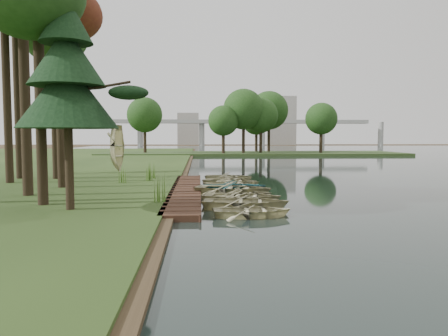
{
  "coord_description": "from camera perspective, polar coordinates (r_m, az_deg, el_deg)",
  "views": [
    {
      "loc": [
        -0.87,
        -23.46,
        3.12
      ],
      "look_at": [
        0.45,
        -0.25,
        1.43
      ],
      "focal_mm": 35.0,
      "sensor_mm": 36.0,
      "label": 1
    }
  ],
  "objects": [
    {
      "name": "rowboat_1",
      "position": [
        18.42,
        2.86,
        -4.25
      ],
      "size": [
        3.96,
        3.05,
        0.76
      ],
      "primitive_type": "imported",
      "rotation": [
        0.0,
        0.0,
        1.45
      ],
      "color": "#C2BC8D",
      "rests_on": "water"
    },
    {
      "name": "building_a",
      "position": [
        166.45,
        7.47,
        6.13
      ],
      "size": [
        10.0,
        8.0,
        18.0
      ],
      "primitive_type": "cube",
      "color": "#A5A5A0",
      "rests_on": "ground"
    },
    {
      "name": "tree_2",
      "position": [
        26.56,
        -20.92,
        18.23
      ],
      "size": [
        3.84,
        3.84,
        11.21
      ],
      "color": "black",
      "rests_on": "bank"
    },
    {
      "name": "rowboat_4",
      "position": [
        22.74,
        1.23,
        -2.55
      ],
      "size": [
        4.66,
        3.88,
        0.83
      ],
      "primitive_type": "imported",
      "rotation": [
        0.0,
        0.0,
        1.29
      ],
      "color": "#C2BC8D",
      "rests_on": "water"
    },
    {
      "name": "reeds_1",
      "position": [
        27.31,
        -13.21,
        -0.92
      ],
      "size": [
        0.6,
        0.6,
        0.92
      ],
      "primitive_type": "cone",
      "color": "#3F661E",
      "rests_on": "bank"
    },
    {
      "name": "rowboat_2",
      "position": [
        20.09,
        2.34,
        -3.56
      ],
      "size": [
        4.09,
        3.29,
        0.75
      ],
      "primitive_type": "imported",
      "rotation": [
        0.0,
        0.0,
        1.36
      ],
      "color": "#C2BC8D",
      "rests_on": "water"
    },
    {
      "name": "boardwalk",
      "position": [
        23.66,
        -5.0,
        -3.08
      ],
      "size": [
        1.6,
        16.0,
        0.3
      ],
      "primitive_type": "cube",
      "color": "#372115",
      "rests_on": "ground"
    },
    {
      "name": "bridge",
      "position": [
        144.12,
        1.99,
        5.71
      ],
      "size": [
        95.9,
        4.0,
        8.6
      ],
      "color": "#A5A5A0",
      "rests_on": "ground"
    },
    {
      "name": "reeds_3",
      "position": [
        28.19,
        -9.75,
        -0.73
      ],
      "size": [
        0.6,
        0.6,
        0.9
      ],
      "primitive_type": "cone",
      "color": "#3F661E",
      "rests_on": "bank"
    },
    {
      "name": "rowboat_8",
      "position": [
        28.88,
        0.78,
        -1.31
      ],
      "size": [
        3.57,
        2.9,
        0.65
      ],
      "primitive_type": "imported",
      "rotation": [
        0.0,
        0.0,
        1.8
      ],
      "color": "#C2BC8D",
      "rests_on": "water"
    },
    {
      "name": "far_trees",
      "position": [
        73.74,
        1.06,
        6.71
      ],
      "size": [
        45.6,
        5.6,
        8.8
      ],
      "color": "black",
      "rests_on": "peninsula"
    },
    {
      "name": "rowboat_0",
      "position": [
        16.71,
        3.67,
        -5.36
      ],
      "size": [
        3.0,
        2.14,
        0.62
      ],
      "primitive_type": "imported",
      "rotation": [
        0.0,
        0.0,
        1.57
      ],
      "color": "#C2BC8D",
      "rests_on": "water"
    },
    {
      "name": "stored_rowboat",
      "position": [
        35.27,
        -13.61,
        0.07
      ],
      "size": [
        4.27,
        3.53,
        0.77
      ],
      "primitive_type": "imported",
      "rotation": [
        3.14,
        0.0,
        1.31
      ],
      "color": "#C2BC8D",
      "rests_on": "bank"
    },
    {
      "name": "tree_4",
      "position": [
        31.74,
        -21.5,
        15.25
      ],
      "size": [
        3.74,
        3.74,
        10.85
      ],
      "color": "black",
      "rests_on": "bank"
    },
    {
      "name": "building_b",
      "position": [
        168.53,
        -4.69,
        5.1
      ],
      "size": [
        8.0,
        8.0,
        12.0
      ],
      "primitive_type": "cube",
      "color": "#A5A5A0",
      "rests_on": "ground"
    },
    {
      "name": "reeds_0",
      "position": [
        19.11,
        -8.43,
        -2.68
      ],
      "size": [
        0.6,
        0.6,
        1.13
      ],
      "primitive_type": "cone",
      "color": "#3F661E",
      "rests_on": "bank"
    },
    {
      "name": "rowboat_7",
      "position": [
        27.21,
        0.81,
        -1.58
      ],
      "size": [
        4.06,
        3.49,
        0.71
      ],
      "primitive_type": "imported",
      "rotation": [
        0.0,
        0.0,
        1.21
      ],
      "color": "#C2BC8D",
      "rests_on": "water"
    },
    {
      "name": "rowboat_9",
      "position": [
        30.33,
        0.61,
        -1.02
      ],
      "size": [
        3.61,
        2.85,
        0.68
      ],
      "primitive_type": "imported",
      "rotation": [
        0.0,
        0.0,
        1.4
      ],
      "color": "#C2BC8D",
      "rests_on": "water"
    },
    {
      "name": "ground",
      "position": [
        23.68,
        -1.12,
        -3.42
      ],
      "size": [
        300.0,
        300.0,
        0.0
      ],
      "primitive_type": "plane",
      "color": "#3D2F1D"
    },
    {
      "name": "rowboat_6",
      "position": [
        25.78,
        1.14,
        -1.9
      ],
      "size": [
        3.88,
        3.16,
        0.71
      ],
      "primitive_type": "imported",
      "rotation": [
        0.0,
        0.0,
        1.81
      ],
      "color": "#C2BC8D",
      "rests_on": "water"
    },
    {
      "name": "peninsula",
      "position": [
        74.05,
        3.62,
        1.89
      ],
      "size": [
        50.0,
        14.0,
        0.45
      ],
      "primitive_type": "cube",
      "color": "#2F451E",
      "rests_on": "ground"
    },
    {
      "name": "rowboat_3",
      "position": [
        21.53,
        1.98,
        -3.16
      ],
      "size": [
        3.59,
        2.87,
        0.66
      ],
      "primitive_type": "imported",
      "rotation": [
        0.0,
        0.0,
        1.38
      ],
      "color": "#C2BC8D",
      "rests_on": "water"
    },
    {
      "name": "pine_tree",
      "position": [
        17.91,
        -19.83,
        11.44
      ],
      "size": [
        3.8,
        3.8,
        8.23
      ],
      "color": "black",
      "rests_on": "bank"
    },
    {
      "name": "reeds_2",
      "position": [
        29.75,
        -9.37,
        -0.28
      ],
      "size": [
        0.6,
        0.6,
        1.1
      ],
      "primitive_type": "cone",
      "color": "#3F661E",
      "rests_on": "bank"
    },
    {
      "name": "tree_6",
      "position": [
        36.44,
        -20.28,
        17.33
      ],
      "size": [
        4.15,
        4.15,
        13.28
      ],
      "color": "black",
      "rests_on": "bank"
    },
    {
      "name": "rowboat_5",
      "position": [
        24.15,
        1.39,
        -2.29
      ],
      "size": [
        3.59,
        2.62,
        0.73
      ],
      "primitive_type": "imported",
      "rotation": [
        0.0,
        0.0,
        1.6
      ],
      "color": "#2B7279",
      "rests_on": "water"
    }
  ]
}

